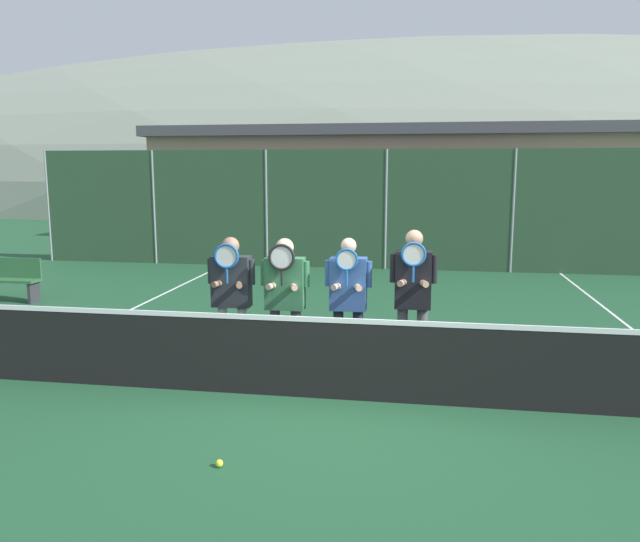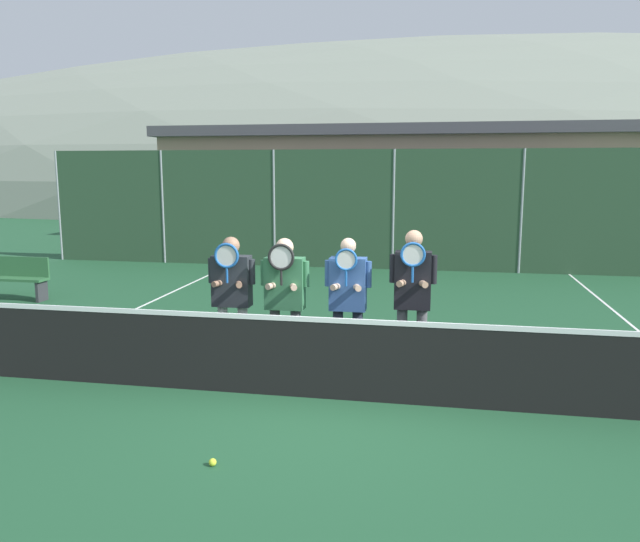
{
  "view_description": "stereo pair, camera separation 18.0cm",
  "coord_description": "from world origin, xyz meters",
  "px_view_note": "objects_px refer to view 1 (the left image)",
  "views": [
    {
      "loc": [
        0.94,
        -6.67,
        2.59
      ],
      "look_at": [
        -0.33,
        1.03,
        1.3
      ],
      "focal_mm": 35.0,
      "sensor_mm": 36.0,
      "label": 1
    },
    {
      "loc": [
        1.12,
        -6.64,
        2.59
      ],
      "look_at": [
        -0.33,
        1.03,
        1.3
      ],
      "focal_mm": 35.0,
      "sensor_mm": 36.0,
      "label": 2
    }
  ],
  "objects_px": {
    "player_center_right": "(348,295)",
    "tennis_ball_on_court": "(219,463)",
    "car_far_left": "(216,223)",
    "player_leftmost": "(231,290)",
    "player_center_left": "(285,292)",
    "car_center": "(530,226)",
    "car_left_of_center": "(365,223)",
    "player_rightmost": "(413,292)"
  },
  "relations": [
    {
      "from": "car_left_of_center",
      "to": "player_center_right",
      "type": "bearing_deg",
      "value": -85.82
    },
    {
      "from": "car_left_of_center",
      "to": "car_center",
      "type": "xyz_separation_m",
      "value": [
        4.82,
        0.19,
        -0.02
      ]
    },
    {
      "from": "player_rightmost",
      "to": "car_far_left",
      "type": "distance_m",
      "value": 13.17
    },
    {
      "from": "player_center_right",
      "to": "player_leftmost",
      "type": "bearing_deg",
      "value": -179.48
    },
    {
      "from": "player_center_left",
      "to": "car_center",
      "type": "bearing_deg",
      "value": 67.25
    },
    {
      "from": "player_center_left",
      "to": "tennis_ball_on_court",
      "type": "distance_m",
      "value": 2.8
    },
    {
      "from": "car_center",
      "to": "car_far_left",
      "type": "bearing_deg",
      "value": 179.39
    },
    {
      "from": "player_rightmost",
      "to": "tennis_ball_on_court",
      "type": "bearing_deg",
      "value": -121.16
    },
    {
      "from": "player_leftmost",
      "to": "player_center_left",
      "type": "relative_size",
      "value": 1.0
    },
    {
      "from": "player_rightmost",
      "to": "car_left_of_center",
      "type": "bearing_deg",
      "value": 98.2
    },
    {
      "from": "car_left_of_center",
      "to": "tennis_ball_on_court",
      "type": "distance_m",
      "value": 13.89
    },
    {
      "from": "car_far_left",
      "to": "tennis_ball_on_court",
      "type": "bearing_deg",
      "value": -71.23
    },
    {
      "from": "car_far_left",
      "to": "player_rightmost",
      "type": "bearing_deg",
      "value": -60.83
    },
    {
      "from": "car_far_left",
      "to": "tennis_ball_on_court",
      "type": "relative_size",
      "value": 60.96
    },
    {
      "from": "player_leftmost",
      "to": "car_left_of_center",
      "type": "distance_m",
      "value": 11.23
    },
    {
      "from": "car_far_left",
      "to": "car_left_of_center",
      "type": "xyz_separation_m",
      "value": [
        4.8,
        -0.29,
        0.09
      ]
    },
    {
      "from": "player_center_left",
      "to": "car_center",
      "type": "distance_m",
      "value": 12.4
    },
    {
      "from": "player_leftmost",
      "to": "car_far_left",
      "type": "height_order",
      "value": "player_leftmost"
    },
    {
      "from": "car_far_left",
      "to": "car_left_of_center",
      "type": "distance_m",
      "value": 4.81
    },
    {
      "from": "player_rightmost",
      "to": "tennis_ball_on_court",
      "type": "distance_m",
      "value": 3.28
    },
    {
      "from": "player_center_left",
      "to": "tennis_ball_on_court",
      "type": "relative_size",
      "value": 25.4
    },
    {
      "from": "player_center_right",
      "to": "tennis_ball_on_court",
      "type": "height_order",
      "value": "player_center_right"
    },
    {
      "from": "tennis_ball_on_court",
      "to": "player_center_left",
      "type": "bearing_deg",
      "value": 89.64
    },
    {
      "from": "player_rightmost",
      "to": "player_center_right",
      "type": "bearing_deg",
      "value": 179.43
    },
    {
      "from": "car_left_of_center",
      "to": "car_far_left",
      "type": "bearing_deg",
      "value": 176.54
    },
    {
      "from": "player_leftmost",
      "to": "tennis_ball_on_court",
      "type": "bearing_deg",
      "value": -75.31
    },
    {
      "from": "player_rightmost",
      "to": "car_left_of_center",
      "type": "distance_m",
      "value": 11.32
    },
    {
      "from": "player_center_right",
      "to": "tennis_ball_on_court",
      "type": "bearing_deg",
      "value": -106.91
    },
    {
      "from": "car_far_left",
      "to": "car_left_of_center",
      "type": "relative_size",
      "value": 0.94
    },
    {
      "from": "car_far_left",
      "to": "player_center_left",
      "type": "bearing_deg",
      "value": -67.31
    },
    {
      "from": "player_leftmost",
      "to": "player_center_right",
      "type": "relative_size",
      "value": 0.99
    },
    {
      "from": "player_center_right",
      "to": "car_far_left",
      "type": "bearing_deg",
      "value": 116.07
    },
    {
      "from": "car_far_left",
      "to": "car_left_of_center",
      "type": "bearing_deg",
      "value": -3.46
    },
    {
      "from": "car_left_of_center",
      "to": "tennis_ball_on_court",
      "type": "relative_size",
      "value": 64.99
    },
    {
      "from": "player_center_right",
      "to": "car_far_left",
      "type": "relative_size",
      "value": 0.42
    },
    {
      "from": "player_leftmost",
      "to": "car_center",
      "type": "xyz_separation_m",
      "value": [
        5.51,
        11.4,
        -0.12
      ]
    },
    {
      "from": "player_center_right",
      "to": "car_center",
      "type": "bearing_deg",
      "value": 70.63
    },
    {
      "from": "car_left_of_center",
      "to": "tennis_ball_on_court",
      "type": "xyz_separation_m",
      "value": [
        0.01,
        -13.86,
        -0.91
      ]
    },
    {
      "from": "player_center_left",
      "to": "car_center",
      "type": "relative_size",
      "value": 0.41
    },
    {
      "from": "player_center_right",
      "to": "car_left_of_center",
      "type": "bearing_deg",
      "value": 94.18
    },
    {
      "from": "tennis_ball_on_court",
      "to": "player_center_right",
      "type": "bearing_deg",
      "value": 73.09
    },
    {
      "from": "player_leftmost",
      "to": "player_center_right",
      "type": "bearing_deg",
      "value": 0.52
    }
  ]
}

